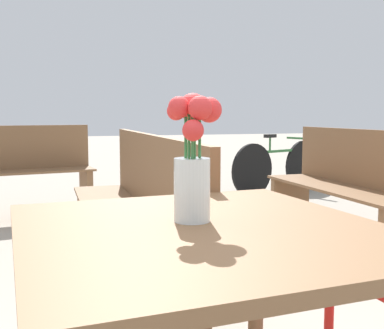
# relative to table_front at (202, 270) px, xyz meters

# --- Properties ---
(table_front) EXTENTS (0.86, 0.90, 0.70)m
(table_front) POSITION_rel_table_front_xyz_m (0.00, 0.00, 0.00)
(table_front) COLOR brown
(table_front) RESTS_ON ground_plane
(flower_vase) EXTENTS (0.13, 0.14, 0.30)m
(flower_vase) POSITION_rel_table_front_xyz_m (-0.00, 0.06, 0.24)
(flower_vase) COLOR silver
(flower_vase) RESTS_ON table_front
(bench_near) EXTENTS (0.38, 1.96, 0.85)m
(bench_near) POSITION_rel_table_front_xyz_m (0.11, 1.41, -0.12)
(bench_near) COLOR brown
(bench_near) RESTS_ON ground_plane
(bench_middle) EXTENTS (0.37, 1.43, 0.85)m
(bench_middle) POSITION_rel_table_front_xyz_m (1.68, 1.84, -0.15)
(bench_middle) COLOR brown
(bench_middle) RESTS_ON ground_plane
(bicycle) EXTENTS (1.43, 0.64, 0.72)m
(bicycle) POSITION_rel_table_front_xyz_m (2.39, 4.18, -0.27)
(bicycle) COLOR black
(bicycle) RESTS_ON ground_plane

